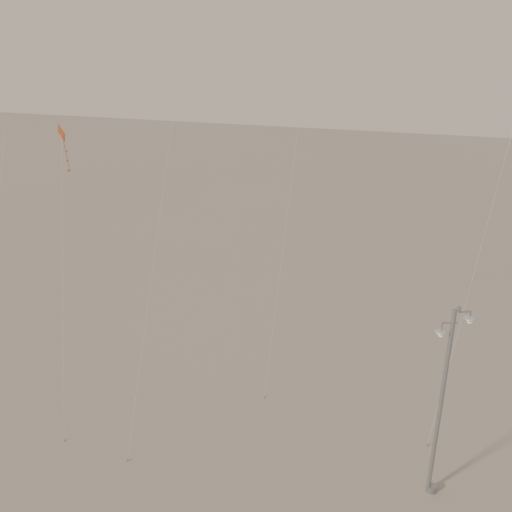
# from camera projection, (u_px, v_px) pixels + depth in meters

# --- Properties ---
(ground) EXTENTS (160.00, 160.00, 0.00)m
(ground) POSITION_uv_depth(u_px,v_px,m) (197.00, 490.00, 30.75)
(ground) COLOR gray
(ground) RESTS_ON ground
(street_lamp) EXTENTS (1.56, 0.88, 8.83)m
(street_lamp) POSITION_uv_depth(u_px,v_px,m) (443.00, 398.00, 28.96)
(street_lamp) COLOR #919499
(street_lamp) RESTS_ON ground
(kite_3) EXTENTS (2.05, 0.72, 15.36)m
(kite_3) POSITION_uv_depth(u_px,v_px,m) (63.00, 200.00, 28.95)
(kite_3) COLOR #913415
(kite_3) RESTS_ON ground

